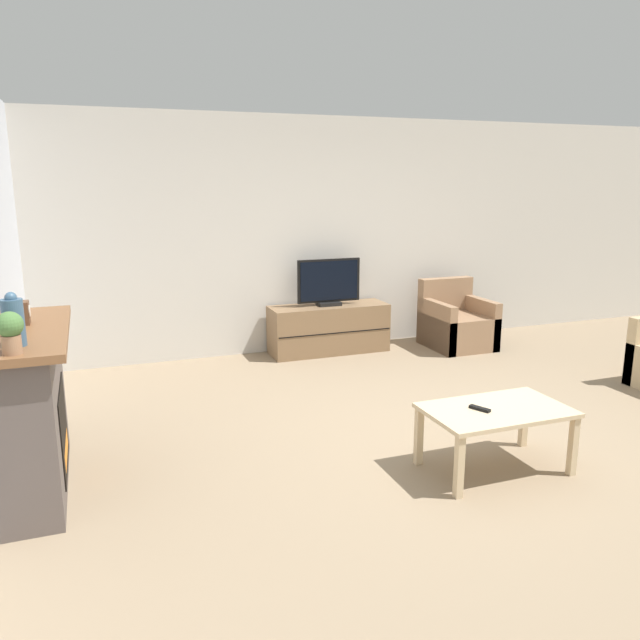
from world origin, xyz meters
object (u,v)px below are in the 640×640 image
armchair (456,325)px  mantel_vase_left (13,321)px  fireplace (28,409)px  potted_plant (10,330)px  tv_stand (329,329)px  coffee_table (496,416)px  mantel_clock (23,313)px  remote (480,409)px  tv (329,284)px

armchair → mantel_vase_left: bearing=-150.8°
fireplace → potted_plant: 0.90m
fireplace → armchair: size_ratio=1.78×
tv_stand → coffee_table: 3.25m
mantel_clock → potted_plant: (-0.00, -0.75, 0.06)m
fireplace → mantel_vase_left: size_ratio=4.63×
mantel_clock → remote: (2.84, -0.97, -0.69)m
mantel_vase_left → coffee_table: 3.11m
tv → armchair: 1.66m
coffee_table → tv: bearing=89.6°
mantel_clock → potted_plant: potted_plant is taller
coffee_table → potted_plant: bearing=175.7°
fireplace → coffee_table: 3.11m
mantel_vase_left → mantel_clock: bearing=89.9°
fireplace → coffee_table: fireplace is taller
potted_plant → armchair: potted_plant is taller
tv_stand → remote: bearing=-92.7°
tv → coffee_table: size_ratio=0.77×
mantel_vase_left → armchair: size_ratio=0.39×
fireplace → mantel_clock: (0.02, 0.14, 0.60)m
remote → coffee_table: bearing=-30.0°
mantel_vase_left → potted_plant: (-0.00, -0.18, -0.01)m
fireplace → coffee_table: size_ratio=1.45×
tv → armchair: (1.54, -0.30, -0.54)m
potted_plant → fireplace: bearing=91.6°
mantel_vase_left → tv: (3.00, 2.84, -0.41)m
mantel_clock → armchair: 5.02m
fireplace → tv_stand: fireplace is taller
fireplace → tv: (3.01, 2.41, 0.27)m
fireplace → potted_plant: size_ratio=6.13×
mantel_clock → tv_stand: bearing=37.2°
mantel_vase_left → armchair: (4.54, 2.54, -0.95)m
armchair → coffee_table: size_ratio=0.81×
fireplace → remote: 2.98m
potted_plant → tv_stand: 4.36m
mantel_clock → remote: bearing=-18.7°
mantel_clock → tv_stand: mantel_clock is taller
fireplace → remote: size_ratio=9.36×
mantel_clock → remote: size_ratio=0.98×
mantel_clock → potted_plant: 0.75m
mantel_vase_left → potted_plant: bearing=-90.0°
potted_plant → mantel_vase_left: bearing=90.0°
tv_stand → remote: size_ratio=9.07×
coffee_table → mantel_vase_left: bearing=172.3°
potted_plant → tv: potted_plant is taller
coffee_table → fireplace: bearing=164.4°
tv_stand → tv: 0.53m
armchair → coffee_table: (-1.56, -2.94, 0.12)m
fireplace → potted_plant: (0.02, -0.61, 0.66)m
potted_plant → remote: 2.95m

